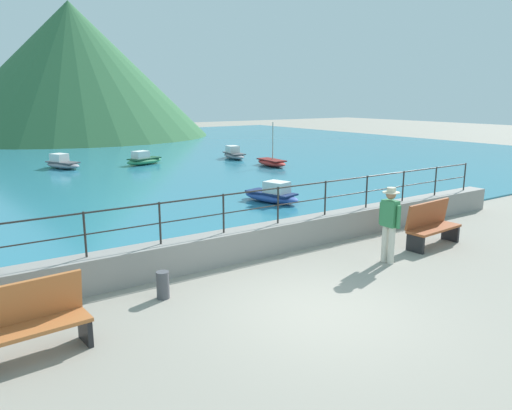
{
  "coord_description": "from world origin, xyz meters",
  "views": [
    {
      "loc": [
        -5.41,
        -6.05,
        3.72
      ],
      "look_at": [
        1.23,
        3.7,
        1.1
      ],
      "focal_mm": 34.26,
      "sensor_mm": 36.0,
      "label": 1
    }
  ],
  "objects_px": {
    "boat_1": "(62,163)",
    "boat_5": "(144,160)",
    "boat_6": "(234,154)",
    "bollard": "(163,285)",
    "boat_4": "(272,195)",
    "person_walking": "(389,221)",
    "bench_far": "(431,224)",
    "boat_2": "(272,162)",
    "bench_main": "(27,321)"
  },
  "relations": [
    {
      "from": "boat_1",
      "to": "boat_5",
      "type": "relative_size",
      "value": 1.0
    },
    {
      "from": "boat_6",
      "to": "bollard",
      "type": "bearing_deg",
      "value": -125.39
    },
    {
      "from": "boat_4",
      "to": "boat_5",
      "type": "relative_size",
      "value": 0.99
    },
    {
      "from": "boat_1",
      "to": "boat_5",
      "type": "bearing_deg",
      "value": -13.0
    },
    {
      "from": "boat_5",
      "to": "boat_4",
      "type": "bearing_deg",
      "value": -89.74
    },
    {
      "from": "boat_1",
      "to": "boat_5",
      "type": "xyz_separation_m",
      "value": [
        4.09,
        -0.94,
        0.0
      ]
    },
    {
      "from": "boat_1",
      "to": "bollard",
      "type": "bearing_deg",
      "value": -97.64
    },
    {
      "from": "person_walking",
      "to": "boat_1",
      "type": "height_order",
      "value": "person_walking"
    },
    {
      "from": "person_walking",
      "to": "boat_1",
      "type": "relative_size",
      "value": 0.71
    },
    {
      "from": "boat_4",
      "to": "person_walking",
      "type": "bearing_deg",
      "value": -103.18
    },
    {
      "from": "bench_far",
      "to": "bollard",
      "type": "distance_m",
      "value": 7.06
    },
    {
      "from": "boat_4",
      "to": "boat_2",
      "type": "bearing_deg",
      "value": 54.12
    },
    {
      "from": "bollard",
      "to": "boat_6",
      "type": "bearing_deg",
      "value": 54.61
    },
    {
      "from": "bench_far",
      "to": "boat_1",
      "type": "height_order",
      "value": "bench_far"
    },
    {
      "from": "person_walking",
      "to": "boat_6",
      "type": "distance_m",
      "value": 19.29
    },
    {
      "from": "bollard",
      "to": "boat_1",
      "type": "bearing_deg",
      "value": 82.36
    },
    {
      "from": "person_walking",
      "to": "boat_5",
      "type": "xyz_separation_m",
      "value": [
        1.49,
        18.56,
        -0.65
      ]
    },
    {
      "from": "bench_main",
      "to": "bench_far",
      "type": "relative_size",
      "value": 1.0
    },
    {
      "from": "bollard",
      "to": "boat_1",
      "type": "height_order",
      "value": "boat_1"
    },
    {
      "from": "person_walking",
      "to": "bollard",
      "type": "height_order",
      "value": "person_walking"
    },
    {
      "from": "boat_4",
      "to": "boat_6",
      "type": "height_order",
      "value": "same"
    },
    {
      "from": "boat_1",
      "to": "boat_4",
      "type": "bearing_deg",
      "value": -72.21
    },
    {
      "from": "boat_1",
      "to": "boat_4",
      "type": "height_order",
      "value": "same"
    },
    {
      "from": "bench_main",
      "to": "bench_far",
      "type": "bearing_deg",
      "value": 0.88
    },
    {
      "from": "bench_main",
      "to": "boat_6",
      "type": "xyz_separation_m",
      "value": [
        14.54,
        17.84,
        -0.23
      ]
    },
    {
      "from": "boat_2",
      "to": "boat_6",
      "type": "relative_size",
      "value": 0.97
    },
    {
      "from": "bench_main",
      "to": "boat_4",
      "type": "xyz_separation_m",
      "value": [
        9.11,
        6.45,
        -0.23
      ]
    },
    {
      "from": "boat_1",
      "to": "boat_6",
      "type": "bearing_deg",
      "value": -9.1
    },
    {
      "from": "bench_main",
      "to": "boat_2",
      "type": "height_order",
      "value": "boat_2"
    },
    {
      "from": "boat_2",
      "to": "boat_4",
      "type": "height_order",
      "value": "boat_2"
    },
    {
      "from": "bench_far",
      "to": "boat_2",
      "type": "relative_size",
      "value": 0.74
    },
    {
      "from": "boat_1",
      "to": "boat_2",
      "type": "xyz_separation_m",
      "value": [
        9.57,
        -5.42,
        -0.06
      ]
    },
    {
      "from": "boat_5",
      "to": "boat_6",
      "type": "bearing_deg",
      "value": -6.14
    },
    {
      "from": "bench_main",
      "to": "boat_6",
      "type": "relative_size",
      "value": 0.72
    },
    {
      "from": "person_walking",
      "to": "boat_2",
      "type": "relative_size",
      "value": 0.75
    },
    {
      "from": "bollard",
      "to": "boat_2",
      "type": "distance_m",
      "value": 17.79
    },
    {
      "from": "boat_5",
      "to": "bollard",
      "type": "bearing_deg",
      "value": -110.52
    },
    {
      "from": "boat_2",
      "to": "boat_5",
      "type": "bearing_deg",
      "value": 140.73
    },
    {
      "from": "person_walking",
      "to": "boat_4",
      "type": "height_order",
      "value": "person_walking"
    },
    {
      "from": "person_walking",
      "to": "boat_4",
      "type": "bearing_deg",
      "value": 76.82
    },
    {
      "from": "bench_far",
      "to": "boat_4",
      "type": "xyz_separation_m",
      "value": [
        -0.39,
        6.31,
        -0.23
      ]
    },
    {
      "from": "boat_2",
      "to": "boat_4",
      "type": "relative_size",
      "value": 0.96
    },
    {
      "from": "person_walking",
      "to": "boat_1",
      "type": "bearing_deg",
      "value": 97.6
    },
    {
      "from": "boat_1",
      "to": "boat_6",
      "type": "relative_size",
      "value": 1.02
    },
    {
      "from": "bollard",
      "to": "person_walking",
      "type": "bearing_deg",
      "value": -11.14
    },
    {
      "from": "person_walking",
      "to": "boat_5",
      "type": "distance_m",
      "value": 18.64
    },
    {
      "from": "bench_main",
      "to": "person_walking",
      "type": "height_order",
      "value": "person_walking"
    },
    {
      "from": "boat_5",
      "to": "boat_6",
      "type": "height_order",
      "value": "same"
    },
    {
      "from": "bench_far",
      "to": "person_walking",
      "type": "relative_size",
      "value": 0.99
    },
    {
      "from": "bench_main",
      "to": "bollard",
      "type": "bearing_deg",
      "value": 19.21
    }
  ]
}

